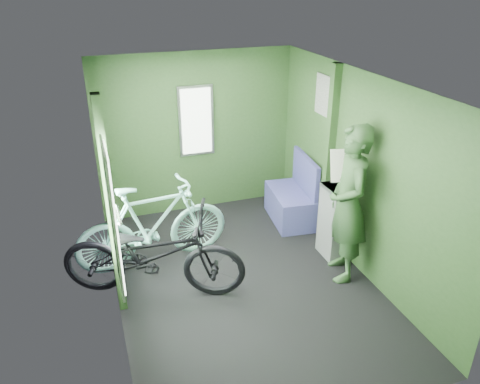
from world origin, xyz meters
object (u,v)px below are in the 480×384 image
object	(u,v)px
waste_box	(335,222)
passenger	(348,204)
bench_seat	(292,202)
bicycle_mint	(157,264)
bicycle_black	(156,294)

from	to	relation	value
waste_box	passenger	bearing A→B (deg)	-105.22
passenger	bench_seat	bearing A→B (deg)	-165.37
bicycle_mint	bench_seat	xyz separation A→B (m)	(2.03, 0.49, 0.28)
bicycle_mint	waste_box	size ratio (longest dim) A/B	1.96
passenger	bicycle_black	bearing A→B (deg)	-84.27
bicycle_mint	waste_box	bearing A→B (deg)	-108.64
bicycle_black	bicycle_mint	xyz separation A→B (m)	(0.10, 0.58, 0.00)
waste_box	bench_seat	world-z (taller)	bench_seat
waste_box	bicycle_mint	bearing A→B (deg)	166.66
bicycle_black	passenger	xyz separation A→B (m)	(2.14, -0.33, 0.92)
waste_box	bench_seat	bearing A→B (deg)	96.53
bicycle_black	bench_seat	world-z (taller)	bench_seat
bicycle_black	waste_box	bearing A→B (deg)	-66.16
bicycle_black	passenger	bearing A→B (deg)	-76.79
waste_box	bicycle_black	bearing A→B (deg)	-178.08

